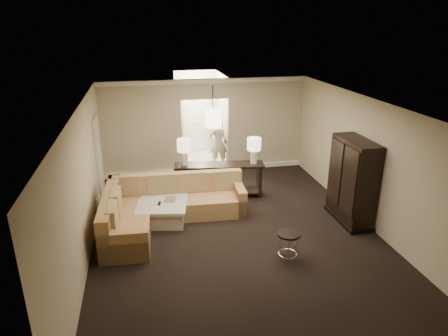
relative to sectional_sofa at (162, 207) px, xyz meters
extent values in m
plane|color=black|center=(1.53, -0.90, -0.38)|extent=(8.00, 8.00, 0.00)
cube|color=beige|center=(1.53, 3.10, 1.02)|extent=(6.00, 0.04, 2.80)
cube|color=beige|center=(1.53, -4.90, 1.02)|extent=(6.00, 0.04, 2.80)
cube|color=beige|center=(-1.47, -0.90, 1.02)|extent=(0.04, 8.00, 2.80)
cube|color=beige|center=(4.53, -0.90, 1.02)|extent=(0.04, 8.00, 2.80)
cube|color=white|center=(1.53, -0.90, 2.42)|extent=(6.00, 8.00, 0.02)
cube|color=white|center=(1.53, 3.05, 2.35)|extent=(6.00, 0.10, 0.12)
cube|color=white|center=(1.53, 3.05, -0.32)|extent=(6.00, 0.10, 0.12)
cube|color=silver|center=(-1.44, 1.90, 0.67)|extent=(0.05, 0.90, 2.10)
cube|color=white|center=(1.53, 4.10, -0.38)|extent=(1.40, 2.00, 0.01)
cube|color=beige|center=(0.83, 4.10, 1.02)|extent=(0.04, 2.00, 2.80)
cube|color=beige|center=(2.23, 4.10, 1.02)|extent=(0.04, 2.00, 2.80)
cube|color=beige|center=(1.53, 5.10, 1.02)|extent=(1.40, 0.04, 2.80)
cube|color=silver|center=(1.53, 5.07, 0.67)|extent=(0.90, 0.05, 2.10)
cube|color=brown|center=(0.40, 0.32, -0.16)|extent=(3.20, 1.12, 0.44)
cube|color=brown|center=(-0.77, -0.83, -0.16)|extent=(1.02, 1.52, 0.44)
cube|color=brown|center=(0.41, 0.67, 0.31)|extent=(3.16, 0.42, 0.48)
cube|color=brown|center=(-1.09, -0.28, 0.31)|extent=(0.39, 2.53, 0.48)
cube|color=brown|center=(1.87, 0.24, -0.05)|extent=(0.26, 0.96, 0.65)
cube|color=brown|center=(-0.81, -1.46, -0.05)|extent=(0.96, 0.26, 0.65)
cube|color=olive|center=(-0.74, 0.68, 0.33)|extent=(0.66, 0.20, 0.48)
cube|color=olive|center=(0.04, 0.64, 0.33)|extent=(0.66, 0.20, 0.48)
cube|color=olive|center=(0.83, 0.59, 0.33)|extent=(0.66, 0.20, 0.48)
cube|color=olive|center=(1.62, 0.55, 0.33)|extent=(0.66, 0.20, 0.48)
cube|color=olive|center=(-0.96, -0.19, 0.33)|extent=(0.20, 0.64, 0.48)
cube|color=olive|center=(-1.00, -0.92, 0.33)|extent=(0.20, 0.64, 0.48)
cube|color=silver|center=(0.02, 0.10, -0.19)|extent=(1.17, 1.17, 0.38)
cube|color=silver|center=(0.02, 0.10, 0.03)|extent=(1.29, 1.29, 0.07)
cube|color=black|center=(-0.04, 0.05, 0.08)|extent=(0.09, 0.19, 0.02)
cube|color=#BBB0A4|center=(0.22, 0.23, 0.07)|extent=(0.30, 0.37, 0.01)
cube|color=black|center=(1.57, 1.19, 0.48)|extent=(2.34, 0.85, 0.06)
cube|color=black|center=(0.54, 1.34, 0.04)|extent=(0.15, 0.48, 0.83)
cube|color=black|center=(2.60, 1.03, 0.04)|extent=(0.15, 0.48, 0.83)
cube|color=black|center=(1.57, 1.19, -0.25)|extent=(2.23, 0.78, 0.04)
cube|color=black|center=(4.23, -0.76, 0.59)|extent=(0.53, 1.29, 1.93)
cube|color=black|center=(3.95, -1.09, 0.73)|extent=(0.03, 0.57, 1.47)
cube|color=black|center=(3.95, -0.44, 0.73)|extent=(0.03, 0.57, 1.47)
cube|color=black|center=(4.23, -0.76, -0.33)|extent=(0.57, 1.34, 0.09)
cylinder|color=black|center=(2.29, -1.98, 0.16)|extent=(0.45, 0.45, 0.04)
torus|color=silver|center=(2.29, -1.98, -0.28)|extent=(0.37, 0.37, 0.02)
cylinder|color=silver|center=(2.46, -1.95, -0.11)|extent=(0.02, 0.02, 0.53)
cylinder|color=silver|center=(2.17, -1.86, -0.11)|extent=(0.02, 0.02, 0.53)
cylinder|color=silver|center=(2.24, -2.15, -0.11)|extent=(0.02, 0.02, 0.53)
cylinder|color=silver|center=(0.69, 1.32, 0.69)|extent=(0.17, 0.17, 0.36)
cylinder|color=beige|center=(0.69, 1.32, 1.03)|extent=(0.35, 0.35, 0.31)
cylinder|color=silver|center=(2.44, 1.06, 0.69)|extent=(0.17, 0.17, 0.36)
cylinder|color=beige|center=(2.44, 1.06, 1.03)|extent=(0.35, 0.35, 0.31)
cylinder|color=black|center=(1.53, 1.80, 2.12)|extent=(0.02, 0.02, 0.60)
cube|color=#FFECC6|center=(1.53, 1.80, 1.57)|extent=(0.38, 0.38, 0.48)
imported|color=beige|center=(1.98, 3.40, 0.46)|extent=(0.62, 0.43, 1.68)
camera|label=1|loc=(-0.29, -8.25, 3.98)|focal=32.00mm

